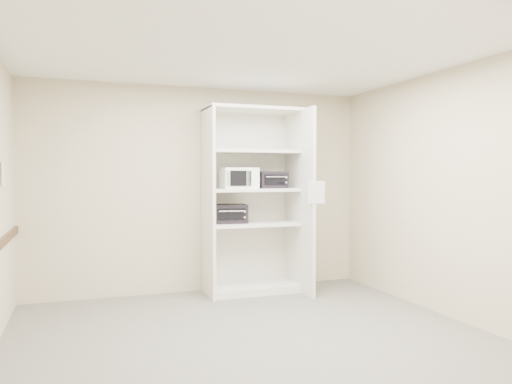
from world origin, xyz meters
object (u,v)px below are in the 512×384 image
object	(u,v)px
microwave	(239,178)
toaster_oven_upper	(271,180)
shelving_unit	(256,206)
toaster_oven_lower	(229,214)

from	to	relation	value
microwave	toaster_oven_upper	bearing A→B (deg)	2.73
shelving_unit	toaster_oven_upper	xyz separation A→B (m)	(0.20, -0.04, 0.35)
microwave	shelving_unit	bearing A→B (deg)	14.08
shelving_unit	microwave	distance (m)	0.45
shelving_unit	toaster_oven_upper	size ratio (longest dim) A/B	6.32
shelving_unit	toaster_oven_lower	xyz separation A→B (m)	(-0.35, 0.04, -0.09)
microwave	toaster_oven_lower	distance (m)	0.48
microwave	toaster_oven_upper	xyz separation A→B (m)	(0.45, 0.01, -0.02)
shelving_unit	toaster_oven_lower	distance (m)	0.36
shelving_unit	microwave	world-z (taller)	shelving_unit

